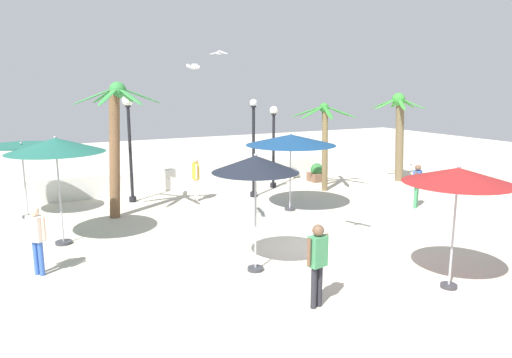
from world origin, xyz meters
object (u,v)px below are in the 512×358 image
at_px(patio_umbrella_1, 56,146).
at_px(palm_tree_2, 399,126).
at_px(lamp_post_0, 274,139).
at_px(lamp_post_2, 129,132).
at_px(seagull_2, 219,53).
at_px(guest_3, 196,174).
at_px(patio_umbrella_0, 291,140).
at_px(guest_0, 317,257).
at_px(patio_umbrella_2, 22,149).
at_px(seagull_0, 194,67).
at_px(guest_1, 36,234).
at_px(patio_umbrella_3, 256,165).
at_px(guest_2, 417,182).
at_px(lamp_post_1, 254,146).
at_px(patio_umbrella_4, 458,176).
at_px(palm_tree_0, 116,133).
at_px(planter, 317,173).
at_px(palm_tree_1, 324,132).

distance_m(patio_umbrella_1, palm_tree_2, 15.03).
height_order(lamp_post_0, lamp_post_2, lamp_post_2).
bearing_deg(seagull_2, guest_3, -128.24).
distance_m(patio_umbrella_0, lamp_post_2, 6.13).
relative_size(lamp_post_0, guest_0, 2.03).
xyz_separation_m(patio_umbrella_2, seagull_0, (4.27, -5.09, 2.56)).
bearing_deg(guest_1, patio_umbrella_2, 90.79).
height_order(patio_umbrella_0, lamp_post_2, lamp_post_2).
height_order(patio_umbrella_2, patio_umbrella_3, patio_umbrella_3).
distance_m(palm_tree_2, lamp_post_2, 12.06).
relative_size(lamp_post_2, guest_2, 2.53).
bearing_deg(guest_0, lamp_post_1, 70.61).
xyz_separation_m(patio_umbrella_4, guest_2, (4.59, 5.49, -1.57)).
bearing_deg(patio_umbrella_3, palm_tree_0, 106.96).
distance_m(patio_umbrella_2, lamp_post_2, 3.76).
bearing_deg(guest_1, lamp_post_1, 30.56).
bearing_deg(patio_umbrella_0, guest_3, 131.78).
relative_size(patio_umbrella_0, patio_umbrella_2, 1.23).
height_order(patio_umbrella_3, seagull_2, seagull_2).
relative_size(seagull_2, planter, 1.38).
xyz_separation_m(lamp_post_2, seagull_2, (4.52, 1.88, 3.12)).
relative_size(patio_umbrella_4, guest_1, 1.65).
distance_m(patio_umbrella_4, palm_tree_2, 12.12).
bearing_deg(patio_umbrella_2, lamp_post_1, -5.45).
relative_size(guest_2, seagull_0, 1.32).
bearing_deg(guest_0, lamp_post_2, 97.02).
bearing_deg(guest_3, palm_tree_0, -163.72).
bearing_deg(patio_umbrella_1, seagull_0, -25.17).
xyz_separation_m(palm_tree_0, palm_tree_1, (8.53, 0.16, -0.34)).
xyz_separation_m(lamp_post_0, seagull_0, (-5.56, -5.50, 2.81)).
height_order(patio_umbrella_3, palm_tree_1, palm_tree_1).
bearing_deg(planter, guest_3, -170.57).
distance_m(patio_umbrella_1, planter, 12.45).
relative_size(lamp_post_1, guest_3, 2.26).
relative_size(lamp_post_0, guest_2, 2.20).
height_order(palm_tree_1, lamp_post_2, lamp_post_2).
relative_size(lamp_post_1, seagull_0, 3.19).
height_order(patio_umbrella_4, guest_1, patio_umbrella_4).
relative_size(patio_umbrella_1, palm_tree_1, 0.83).
xyz_separation_m(patio_umbrella_0, patio_umbrella_2, (-8.46, 3.25, -0.18)).
distance_m(patio_umbrella_2, lamp_post_1, 8.29).
bearing_deg(lamp_post_0, patio_umbrella_4, -98.56).
distance_m(patio_umbrella_4, seagull_2, 13.47).
bearing_deg(lamp_post_0, guest_2, -61.85).
relative_size(patio_umbrella_3, lamp_post_0, 0.81).
bearing_deg(palm_tree_0, patio_umbrella_0, -18.93).
height_order(lamp_post_1, guest_0, lamp_post_1).
relative_size(lamp_post_0, lamp_post_1, 0.91).
xyz_separation_m(palm_tree_2, lamp_post_0, (-5.82, 1.44, -0.45)).
relative_size(patio_umbrella_4, lamp_post_1, 0.71).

